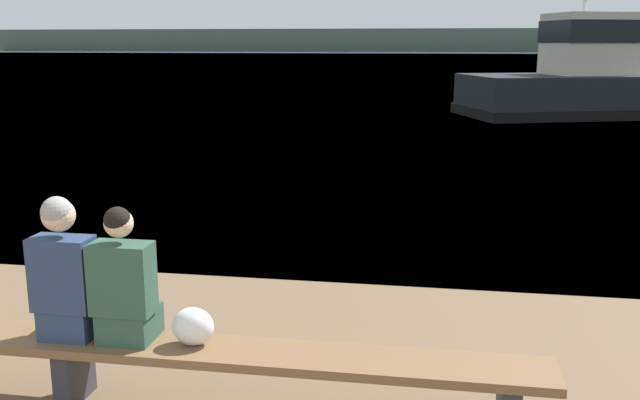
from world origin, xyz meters
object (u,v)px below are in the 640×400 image
Objects in this scene: bench_main at (72,349)px; person_right at (124,285)px; tugboat_red at (578,84)px; shopping_bag at (193,326)px; person_left at (65,275)px.

bench_main is 0.63m from person_right.
person_right is 0.11× the size of tugboat_red.
person_right reaches higher than shopping_bag.
person_right is (0.42, 0.00, -0.05)m from person_left.
shopping_bag is at bearing 2.34° from person_right.
shopping_bag is at bearing 1.41° from person_left.
bench_main is 22.79× the size of shopping_bag.
person_right is at bearing -177.66° from shopping_bag.
tugboat_red reaches higher than person_right.
person_left is 1.06× the size of person_right.
person_left is 22.30m from tugboat_red.
tugboat_red reaches higher than shopping_bag.
person_left is 0.42m from person_right.
tugboat_red reaches higher than person_left.
person_left is (-0.01, 0.00, 0.53)m from bench_main.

